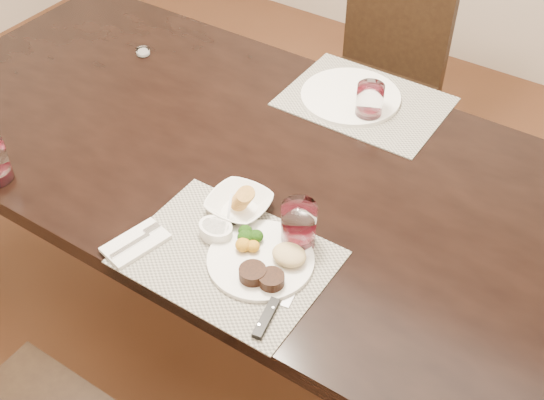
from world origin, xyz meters
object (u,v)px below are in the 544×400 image
Objects in this scene: chair_far at (381,70)px; wine_glass_near at (299,227)px; cracker_bowl at (239,204)px; steak_knife at (274,309)px; dinner_plate at (264,260)px; far_plate at (351,96)px.

wine_glass_near is (0.33, -1.14, 0.30)m from chair_far.
cracker_bowl is at bearing -82.21° from chair_far.
chair_far reaches higher than wine_glass_near.
steak_knife is 0.32m from cracker_bowl.
dinner_plate reaches higher than steak_knife.
chair_far is at bearing 92.82° from dinner_plate.
dinner_plate is at bearing 121.60° from steak_knife.
steak_knife is 0.85× the size of far_plate.
dinner_plate is 1.56× the size of cracker_bowl.
dinner_plate is 0.11m from wine_glass_near.
cracker_bowl is at bearing 176.30° from wine_glass_near.
chair_far is 3.06× the size of far_plate.
far_plate is at bearing 91.57° from dinner_plate.
chair_far is at bearing 105.21° from far_plate.
wine_glass_near reaches higher than dinner_plate.
far_plate is (-0.15, 0.68, -0.01)m from dinner_plate.
chair_far reaches higher than dinner_plate.
dinner_plate is 0.19m from cracker_bowl.
far_plate is at bearing 107.04° from wine_glass_near.
cracker_bowl is 0.57m from far_plate.
chair_far is 5.75× the size of cracker_bowl.
chair_far reaches higher than cracker_bowl.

